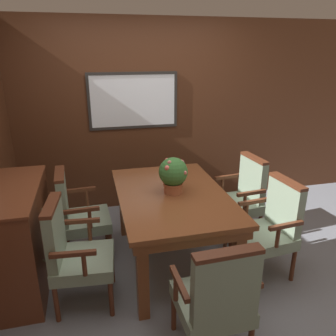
{
  "coord_description": "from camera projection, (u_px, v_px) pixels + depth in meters",
  "views": [
    {
      "loc": [
        -0.72,
        -2.54,
        2.07
      ],
      "look_at": [
        -0.0,
        0.38,
        0.98
      ],
      "focal_mm": 35.0,
      "sensor_mm": 36.0,
      "label": 1
    }
  ],
  "objects": [
    {
      "name": "ground_plane",
      "position": [
        177.0,
        275.0,
        3.18
      ],
      "size": [
        14.0,
        14.0,
        0.0
      ],
      "primitive_type": "plane",
      "color": "gray"
    },
    {
      "name": "wall_back",
      "position": [
        144.0,
        117.0,
        4.29
      ],
      "size": [
        7.2,
        0.08,
        2.45
      ],
      "color": "#4C2816",
      "rests_on": "ground_plane"
    },
    {
      "name": "dining_table",
      "position": [
        172.0,
        203.0,
        3.16
      ],
      "size": [
        1.02,
        1.53,
        0.78
      ],
      "color": "brown",
      "rests_on": "ground_plane"
    },
    {
      "name": "chair_right_near",
      "position": [
        271.0,
        225.0,
        3.09
      ],
      "size": [
        0.53,
        0.56,
        0.95
      ],
      "rotation": [
        0.0,
        0.0,
        -1.47
      ],
      "color": "#562B19",
      "rests_on": "ground_plane"
    },
    {
      "name": "chair_head_near",
      "position": [
        216.0,
        298.0,
        2.19
      ],
      "size": [
        0.54,
        0.5,
        0.95
      ],
      "rotation": [
        0.0,
        0.0,
        3.17
      ],
      "color": "#562B19",
      "rests_on": "ground_plane"
    },
    {
      "name": "chair_left_near",
      "position": [
        73.0,
        251.0,
        2.69
      ],
      "size": [
        0.53,
        0.56,
        0.95
      ],
      "rotation": [
        0.0,
        0.0,
        1.47
      ],
      "color": "#562B19",
      "rests_on": "ground_plane"
    },
    {
      "name": "chair_right_far",
      "position": [
        241.0,
        195.0,
        3.72
      ],
      "size": [
        0.54,
        0.56,
        0.95
      ],
      "rotation": [
        0.0,
        0.0,
        -1.47
      ],
      "color": "#562B19",
      "rests_on": "ground_plane"
    },
    {
      "name": "chair_left_far",
      "position": [
        77.0,
        212.0,
        3.33
      ],
      "size": [
        0.51,
        0.55,
        0.95
      ],
      "rotation": [
        0.0,
        0.0,
        1.61
      ],
      "color": "#562B19",
      "rests_on": "ground_plane"
    },
    {
      "name": "potted_plant",
      "position": [
        173.0,
        174.0,
        3.07
      ],
      "size": [
        0.27,
        0.27,
        0.35
      ],
      "color": "#B2603D",
      "rests_on": "dining_table"
    },
    {
      "name": "sideboard_cabinet",
      "position": [
        19.0,
        238.0,
        2.92
      ],
      "size": [
        0.47,
        1.13,
        0.96
      ],
      "color": "brown",
      "rests_on": "ground_plane"
    }
  ]
}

